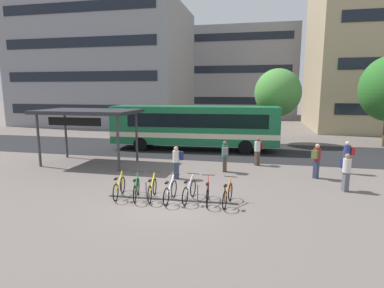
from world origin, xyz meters
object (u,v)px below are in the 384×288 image
(street_tree_1, at_px, (278,93))
(parked_bicycle_silver_4, at_px, (189,191))
(city_bus, at_px, (193,126))
(transit_shelter, at_px, (88,113))
(parked_bicycle_green_1, at_px, (136,189))
(commuter_navy_pack_2, at_px, (346,169))
(parked_bicycle_yellow_2, at_px, (152,190))
(commuter_olive_pack_4, at_px, (316,158))
(parked_bicycle_white_3, at_px, (170,192))
(commuter_navy_pack_0, at_px, (177,160))
(commuter_maroon_pack_1, at_px, (258,149))
(commuter_red_pack_5, at_px, (347,155))
(parked_bicycle_red_5, at_px, (208,193))
(commuter_grey_pack_3, at_px, (225,154))
(parked_bicycle_orange_6, at_px, (228,195))
(parked_bicycle_yellow_0, at_px, (119,188))

(street_tree_1, bearing_deg, parked_bicycle_silver_4, -105.54)
(city_bus, bearing_deg, transit_shelter, 45.31)
(parked_bicycle_green_1, height_order, commuter_navy_pack_2, commuter_navy_pack_2)
(parked_bicycle_yellow_2, distance_m, commuter_olive_pack_4, 8.32)
(parked_bicycle_silver_4, bearing_deg, parked_bicycle_white_3, 112.98)
(parked_bicycle_yellow_2, bearing_deg, commuter_navy_pack_0, -12.37)
(commuter_maroon_pack_1, height_order, commuter_navy_pack_2, commuter_navy_pack_2)
(parked_bicycle_green_1, xyz_separation_m, commuter_red_pack_5, (9.33, 5.91, 0.61))
(parked_bicycle_red_5, xyz_separation_m, commuter_navy_pack_0, (-2.02, 3.00, 0.56))
(transit_shelter, bearing_deg, commuter_navy_pack_0, -18.34)
(parked_bicycle_red_5, xyz_separation_m, commuter_olive_pack_4, (4.70, 4.50, 0.62))
(transit_shelter, bearing_deg, parked_bicycle_green_1, -45.20)
(commuter_navy_pack_0, bearing_deg, city_bus, -105.72)
(parked_bicycle_green_1, height_order, commuter_grey_pack_3, commuter_grey_pack_3)
(city_bus, height_order, commuter_navy_pack_2, city_bus)
(commuter_maroon_pack_1, bearing_deg, parked_bicycle_white_3, 17.52)
(street_tree_1, bearing_deg, commuter_navy_pack_2, -79.00)
(commuter_grey_pack_3, bearing_deg, parked_bicycle_red_5, 166.92)
(parked_bicycle_red_5, relative_size, transit_shelter, 0.30)
(commuter_navy_pack_2, bearing_deg, commuter_red_pack_5, 149.93)
(parked_bicycle_orange_6, height_order, commuter_maroon_pack_1, commuter_maroon_pack_1)
(parked_bicycle_yellow_2, bearing_deg, commuter_maroon_pack_1, -39.41)
(street_tree_1, bearing_deg, transit_shelter, -139.40)
(parked_bicycle_green_1, xyz_separation_m, parked_bicycle_red_5, (2.89, 0.12, 0.00))
(parked_bicycle_silver_4, xyz_separation_m, commuter_red_pack_5, (7.19, 5.70, 0.61))
(parked_bicycle_yellow_0, height_order, parked_bicycle_silver_4, same)
(commuter_navy_pack_0, height_order, commuter_navy_pack_2, commuter_navy_pack_2)
(parked_bicycle_orange_6, bearing_deg, parked_bicycle_white_3, 98.96)
(transit_shelter, height_order, commuter_red_pack_5, transit_shelter)
(commuter_navy_pack_2, bearing_deg, commuter_maroon_pack_1, -152.29)
(commuter_navy_pack_2, distance_m, street_tree_1, 12.55)
(parked_bicycle_yellow_2, xyz_separation_m, commuter_navy_pack_0, (0.23, 3.02, 0.56))
(commuter_navy_pack_2, bearing_deg, parked_bicycle_red_5, -79.60)
(parked_bicycle_silver_4, xyz_separation_m, transit_shelter, (-7.14, 4.93, 2.62))
(city_bus, distance_m, commuter_maroon_pack_1, 6.20)
(commuter_navy_pack_2, bearing_deg, parked_bicycle_white_3, -83.34)
(commuter_maroon_pack_1, xyz_separation_m, commuter_red_pack_5, (4.58, -0.92, 0.05))
(parked_bicycle_white_3, bearing_deg, street_tree_1, -16.38)
(parked_bicycle_yellow_0, height_order, commuter_maroon_pack_1, commuter_maroon_pack_1)
(commuter_navy_pack_2, xyz_separation_m, street_tree_1, (-2.32, 11.92, 3.17))
(transit_shelter, bearing_deg, city_bus, 48.76)
(parked_bicycle_green_1, height_order, parked_bicycle_silver_4, same)
(commuter_red_pack_5, relative_size, street_tree_1, 0.29)
(commuter_red_pack_5, bearing_deg, parked_bicycle_orange_6, 43.20)
(transit_shelter, bearing_deg, commuter_grey_pack_3, -1.04)
(commuter_grey_pack_3, bearing_deg, city_bus, 15.27)
(commuter_olive_pack_4, xyz_separation_m, commuter_red_pack_5, (1.74, 1.29, -0.01))
(parked_bicycle_yellow_0, xyz_separation_m, parked_bicycle_red_5, (3.66, 0.06, 0.00))
(street_tree_1, bearing_deg, commuter_navy_pack_0, -114.60)
(parked_bicycle_green_1, bearing_deg, parked_bicycle_red_5, -102.33)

